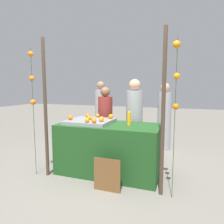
% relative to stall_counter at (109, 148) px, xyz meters
% --- Properties ---
extents(ground_plane, '(24.00, 24.00, 0.00)m').
position_rel_stall_counter_xyz_m(ground_plane, '(0.00, 0.00, -0.44)').
color(ground_plane, gray).
extents(stall_counter, '(1.79, 0.88, 0.89)m').
position_rel_stall_counter_xyz_m(stall_counter, '(0.00, 0.00, 0.00)').
color(stall_counter, '#1E4C1E').
rests_on(stall_counter, ground_plane).
extents(orange_tray, '(0.79, 0.72, 0.06)m').
position_rel_stall_counter_xyz_m(orange_tray, '(-0.37, -0.00, 0.47)').
color(orange_tray, gray).
rests_on(orange_tray, stall_counter).
extents(orange_0, '(0.09, 0.09, 0.09)m').
position_rel_stall_counter_xyz_m(orange_0, '(-0.70, -0.14, 0.55)').
color(orange_0, orange).
rests_on(orange_0, orange_tray).
extents(orange_1, '(0.08, 0.08, 0.08)m').
position_rel_stall_counter_xyz_m(orange_1, '(-0.38, -0.02, 0.54)').
color(orange_1, orange).
rests_on(orange_1, orange_tray).
extents(orange_2, '(0.08, 0.08, 0.08)m').
position_rel_stall_counter_xyz_m(orange_2, '(-0.29, -0.28, 0.54)').
color(orange_2, orange).
rests_on(orange_2, orange_tray).
extents(orange_3, '(0.07, 0.07, 0.07)m').
position_rel_stall_counter_xyz_m(orange_3, '(-0.14, -0.00, 0.54)').
color(orange_3, orange).
rests_on(orange_3, orange_tray).
extents(orange_4, '(0.09, 0.09, 0.09)m').
position_rel_stall_counter_xyz_m(orange_4, '(-0.05, 0.23, 0.55)').
color(orange_4, orange).
rests_on(orange_4, orange_tray).
extents(orange_5, '(0.07, 0.07, 0.07)m').
position_rel_stall_counter_xyz_m(orange_5, '(-0.35, 0.31, 0.54)').
color(orange_5, orange).
rests_on(orange_5, orange_tray).
extents(orange_6, '(0.08, 0.08, 0.08)m').
position_rel_stall_counter_xyz_m(orange_6, '(-0.10, -0.12, 0.54)').
color(orange_6, orange).
rests_on(orange_6, orange_tray).
extents(orange_7, '(0.08, 0.08, 0.08)m').
position_rel_stall_counter_xyz_m(orange_7, '(-0.15, -0.30, 0.54)').
color(orange_7, orange).
rests_on(orange_7, orange_tray).
extents(orange_8, '(0.09, 0.09, 0.09)m').
position_rel_stall_counter_xyz_m(orange_8, '(-0.53, 0.23, 0.55)').
color(orange_8, orange).
rests_on(orange_8, orange_tray).
extents(orange_9, '(0.08, 0.08, 0.08)m').
position_rel_stall_counter_xyz_m(orange_9, '(-0.23, -0.17, 0.54)').
color(orange_9, orange).
rests_on(orange_9, orange_tray).
extents(juice_bottle, '(0.07, 0.07, 0.24)m').
position_rel_stall_counter_xyz_m(juice_bottle, '(0.36, 0.02, 0.56)').
color(juice_bottle, '#F6A918').
rests_on(juice_bottle, stall_counter).
extents(chalkboard_sign, '(0.41, 0.03, 0.52)m').
position_rel_stall_counter_xyz_m(chalkboard_sign, '(0.21, -0.66, -0.20)').
color(chalkboard_sign, brown).
rests_on(chalkboard_sign, ground_plane).
extents(vendor_left, '(0.31, 0.31, 1.54)m').
position_rel_stall_counter_xyz_m(vendor_left, '(-0.36, 0.73, 0.28)').
color(vendor_left, maroon).
rests_on(vendor_left, ground_plane).
extents(vendor_right, '(0.34, 0.34, 1.70)m').
position_rel_stall_counter_xyz_m(vendor_right, '(0.28, 0.73, 0.35)').
color(vendor_right, '#99999E').
rests_on(vendor_right, ground_plane).
extents(crowd_person_0, '(0.34, 0.34, 1.70)m').
position_rel_stall_counter_xyz_m(crowd_person_0, '(-1.06, 2.16, 0.35)').
color(crowd_person_0, '#99999E').
rests_on(crowd_person_0, ground_plane).
extents(crowd_person_1, '(0.33, 0.33, 1.64)m').
position_rel_stall_counter_xyz_m(crowd_person_1, '(0.78, 1.77, 0.32)').
color(crowd_person_1, '#99999E').
rests_on(crowd_person_1, ground_plane).
extents(canopy_post_left, '(0.06, 0.06, 2.35)m').
position_rel_stall_counter_xyz_m(canopy_post_left, '(-0.97, -0.48, 0.73)').
color(canopy_post_left, '#473828').
rests_on(canopy_post_left, ground_plane).
extents(canopy_post_right, '(0.06, 0.06, 2.35)m').
position_rel_stall_counter_xyz_m(canopy_post_right, '(0.97, -0.48, 0.73)').
color(canopy_post_right, '#473828').
rests_on(canopy_post_right, ground_plane).
extents(garland_strand_left, '(0.10, 0.10, 2.18)m').
position_rel_stall_counter_xyz_m(garland_strand_left, '(-1.19, -0.52, 1.20)').
color(garland_strand_left, '#2D4C23').
rests_on(garland_strand_left, ground_plane).
extents(garland_strand_right, '(0.11, 0.10, 2.18)m').
position_rel_stall_counter_xyz_m(garland_strand_right, '(1.13, -0.52, 1.28)').
color(garland_strand_right, '#2D4C23').
rests_on(garland_strand_right, ground_plane).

